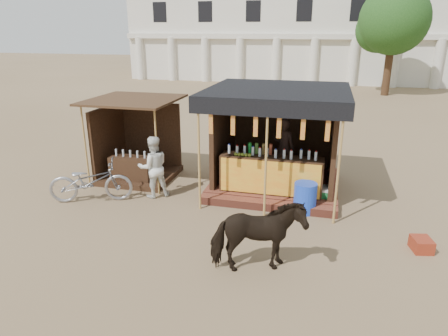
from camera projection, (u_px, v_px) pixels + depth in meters
name	position (u px, v px, depth m)	size (l,w,h in m)	color
ground	(205.00, 242.00, 8.34)	(120.00, 120.00, 0.00)	#846B4C
main_stall	(276.00, 153.00, 10.84)	(3.60, 3.61, 2.78)	brown
secondary_stall	(134.00, 150.00, 11.77)	(2.40, 2.40, 2.38)	#3D2516
cow	(257.00, 237.00, 7.12)	(0.75, 1.66, 1.40)	black
motorbike	(91.00, 181.00, 10.16)	(0.72, 2.07, 1.09)	#93949B
bystander	(153.00, 167.00, 10.37)	(0.80, 0.62, 1.64)	silver
blue_barrel	(305.00, 198.00, 9.60)	(0.54, 0.54, 0.75)	blue
red_crate	(421.00, 245.00, 7.98)	(0.36, 0.43, 0.27)	maroon
cooler	(317.00, 195.00, 10.13)	(0.68, 0.49, 0.46)	#197436
background_building	(282.00, 32.00, 34.90)	(26.00, 7.45, 8.18)	silver
tree	(390.00, 23.00, 25.71)	(4.50, 4.40, 7.00)	#382314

